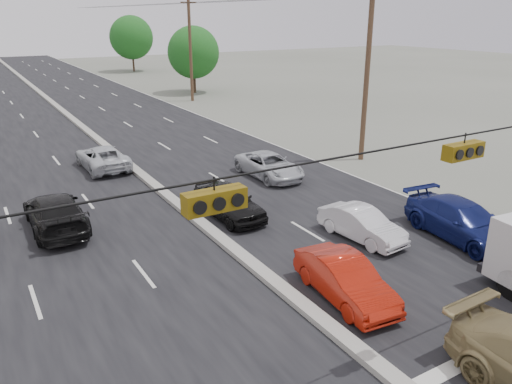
# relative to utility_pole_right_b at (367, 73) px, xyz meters

# --- Properties ---
(ground) EXTENTS (200.00, 200.00, 0.00)m
(ground) POSITION_rel_utility_pole_right_b_xyz_m (-12.50, -15.00, -5.11)
(ground) COLOR #606356
(ground) RESTS_ON ground
(road_surface) EXTENTS (20.00, 160.00, 0.02)m
(road_surface) POSITION_rel_utility_pole_right_b_xyz_m (-12.50, 15.00, -5.11)
(road_surface) COLOR black
(road_surface) RESTS_ON ground
(center_median) EXTENTS (0.50, 160.00, 0.20)m
(center_median) POSITION_rel_utility_pole_right_b_xyz_m (-12.50, 15.00, -5.01)
(center_median) COLOR gray
(center_median) RESTS_ON ground
(utility_pole_right_b) EXTENTS (1.60, 0.30, 10.00)m
(utility_pole_right_b) POSITION_rel_utility_pole_right_b_xyz_m (0.00, 0.00, 0.00)
(utility_pole_right_b) COLOR #422D1E
(utility_pole_right_b) RESTS_ON ground
(utility_pole_right_c) EXTENTS (1.60, 0.30, 10.00)m
(utility_pole_right_c) POSITION_rel_utility_pole_right_b_xyz_m (0.00, 25.00, 0.00)
(utility_pole_right_c) COLOR #422D1E
(utility_pole_right_c) RESTS_ON ground
(traffic_signals) EXTENTS (25.00, 0.30, 0.54)m
(traffic_signals) POSITION_rel_utility_pole_right_b_xyz_m (-11.10, -15.00, 0.39)
(traffic_signals) COLOR black
(traffic_signals) RESTS_ON ground
(tree_right_mid) EXTENTS (5.60, 5.60, 7.14)m
(tree_right_mid) POSITION_rel_utility_pole_right_b_xyz_m (2.50, 30.00, -0.77)
(tree_right_mid) COLOR #382619
(tree_right_mid) RESTS_ON ground
(tree_right_far) EXTENTS (6.40, 6.40, 8.16)m
(tree_right_far) POSITION_rel_utility_pole_right_b_xyz_m (3.50, 55.00, -0.15)
(tree_right_far) COLOR #382619
(tree_right_far) RESTS_ON ground
(red_sedan) EXTENTS (1.78, 4.11, 1.32)m
(red_sedan) POSITION_rel_utility_pole_right_b_xyz_m (-11.10, -11.63, -4.45)
(red_sedan) COLOR #A9190A
(red_sedan) RESTS_ON ground
(queue_car_a) EXTENTS (1.87, 4.23, 1.42)m
(queue_car_a) POSITION_rel_utility_pole_right_b_xyz_m (-11.08, -4.02, -4.40)
(queue_car_a) COLOR black
(queue_car_a) RESTS_ON ground
(queue_car_b) EXTENTS (1.62, 3.80, 1.22)m
(queue_car_b) POSITION_rel_utility_pole_right_b_xyz_m (-7.72, -8.62, -4.50)
(queue_car_b) COLOR silver
(queue_car_b) RESTS_ON ground
(queue_car_c) EXTENTS (2.19, 4.57, 1.26)m
(queue_car_c) POSITION_rel_utility_pole_right_b_xyz_m (-6.62, -0.15, -4.48)
(queue_car_c) COLOR #B8BBC0
(queue_car_c) RESTS_ON ground
(queue_car_d) EXTENTS (2.57, 5.22, 1.46)m
(queue_car_d) POSITION_rel_utility_pole_right_b_xyz_m (-4.38, -10.57, -4.38)
(queue_car_d) COLOR #111955
(queue_car_d) RESTS_ON ground
(oncoming_near) EXTENTS (2.06, 5.01, 1.45)m
(oncoming_near) POSITION_rel_utility_pole_right_b_xyz_m (-17.70, -1.63, -4.38)
(oncoming_near) COLOR black
(oncoming_near) RESTS_ON ground
(oncoming_far) EXTENTS (2.29, 4.76, 1.31)m
(oncoming_far) POSITION_rel_utility_pole_right_b_xyz_m (-13.90, 5.90, -4.45)
(oncoming_far) COLOR silver
(oncoming_far) RESTS_ON ground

